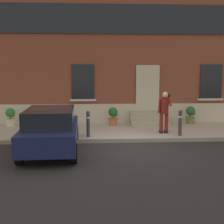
{
  "coord_description": "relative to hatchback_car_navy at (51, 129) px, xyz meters",
  "views": [
    {
      "loc": [
        -1.13,
        -10.7,
        2.78
      ],
      "look_at": [
        -0.39,
        1.6,
        1.1
      ],
      "focal_mm": 49.74,
      "sensor_mm": 36.0,
      "label": 1
    }
  ],
  "objects": [
    {
      "name": "bollard_far_left",
      "position": [
        1.23,
        1.63,
        -0.08
      ],
      "size": [
        0.15,
        0.15,
        1.04
      ],
      "color": "#333338",
      "rests_on": "sidewalk"
    },
    {
      "name": "hatchback_car_navy",
      "position": [
        0.0,
        0.0,
        0.0
      ],
      "size": [
        1.91,
        4.12,
        1.5
      ],
      "color": "#161E4C",
      "rests_on": "ground"
    },
    {
      "name": "ground_plane",
      "position": [
        2.58,
        0.28,
        -0.79
      ],
      "size": [
        80.0,
        80.0,
        0.0
      ],
      "primitive_type": "plane",
      "color": "#232326"
    },
    {
      "name": "curb_edge",
      "position": [
        2.58,
        1.22,
        -0.71
      ],
      "size": [
        24.0,
        0.12,
        0.15
      ],
      "primitive_type": "cube",
      "color": "gray",
      "rests_on": "ground"
    },
    {
      "name": "sidewalk",
      "position": [
        2.58,
        3.08,
        -0.71
      ],
      "size": [
        24.0,
        3.6,
        0.15
      ],
      "primitive_type": "cube",
      "color": "#99968E",
      "rests_on": "ground"
    },
    {
      "name": "planter_terracotta",
      "position": [
        2.37,
        4.14,
        -0.18
      ],
      "size": [
        0.44,
        0.44,
        0.86
      ],
      "color": "#B25B38",
      "rests_on": "sidewalk"
    },
    {
      "name": "person_on_phone",
      "position": [
        4.37,
        2.13,
        0.36
      ],
      "size": [
        0.51,
        0.51,
        1.74
      ],
      "rotation": [
        0.0,
        0.0,
        0.28
      ],
      "color": "maroon",
      "rests_on": "sidewalk"
    },
    {
      "name": "planter_charcoal",
      "position": [
        -0.04,
        4.53,
        -0.18
      ],
      "size": [
        0.44,
        0.44,
        0.86
      ],
      "color": "#2D2D30",
      "rests_on": "sidewalk"
    },
    {
      "name": "bollard_near_person",
      "position": [
        4.9,
        1.63,
        -0.08
      ],
      "size": [
        0.15,
        0.15,
        1.04
      ],
      "color": "#333338",
      "rests_on": "sidewalk"
    },
    {
      "name": "entrance_stoop",
      "position": [
        4.14,
        4.4,
        -0.4
      ],
      "size": [
        1.82,
        1.28,
        0.64
      ],
      "color": "#9E998E",
      "rests_on": "sidewalk"
    },
    {
      "name": "planter_olive",
      "position": [
        6.19,
        4.35,
        -0.18
      ],
      "size": [
        0.44,
        0.44,
        0.86
      ],
      "color": "#606B38",
      "rests_on": "sidewalk"
    },
    {
      "name": "building_facade",
      "position": [
        2.58,
        5.57,
        2.94
      ],
      "size": [
        24.0,
        1.52,
        7.5
      ],
      "color": "brown",
      "rests_on": "ground"
    },
    {
      "name": "planter_cream",
      "position": [
        -2.45,
        4.21,
        -0.18
      ],
      "size": [
        0.44,
        0.44,
        0.86
      ],
      "color": "beige",
      "rests_on": "sidewalk"
    }
  ]
}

